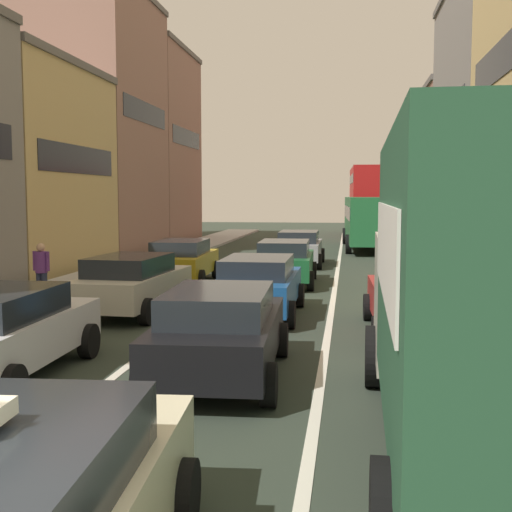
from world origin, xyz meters
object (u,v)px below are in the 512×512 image
at_px(sedan_right_lane_behind_truck, 416,298).
at_px(bus_mid_queue_primary, 370,218).
at_px(sedan_centre_lane_second, 220,330).
at_px(hatchback_centre_lane_third, 258,285).
at_px(sedan_left_lane_fourth, 182,260).
at_px(pedestrian_near_kerb, 41,268).
at_px(coupe_centre_lane_fourth, 285,261).
at_px(sedan_centre_lane_fifth, 299,247).
at_px(removalist_box_truck, 496,291).
at_px(bus_far_queue_secondary, 368,198).
at_px(sedan_left_lane_third, 132,282).

xyz_separation_m(sedan_right_lane_behind_truck, bus_mid_queue_primary, (-0.30, 22.91, 0.96)).
xyz_separation_m(sedan_centre_lane_second, sedan_right_lane_behind_truck, (3.53, 3.94, 0.00)).
relative_size(hatchback_centre_lane_third, sedan_left_lane_fourth, 0.99).
xyz_separation_m(sedan_left_lane_fourth, pedestrian_near_kerb, (-2.97, -4.29, 0.15)).
distance_m(sedan_centre_lane_second, coupe_centre_lane_fourth, 11.49).
relative_size(sedan_centre_lane_fifth, bus_mid_queue_primary, 0.41).
height_order(removalist_box_truck, sedan_right_lane_behind_truck, removalist_box_truck).
bearing_deg(sedan_centre_lane_second, hatchback_centre_lane_third, -0.89).
xyz_separation_m(sedan_left_lane_fourth, sedan_centre_lane_fifth, (3.54, 6.30, 0.00)).
distance_m(coupe_centre_lane_fourth, sedan_right_lane_behind_truck, 8.36).
bearing_deg(sedan_right_lane_behind_truck, hatchback_centre_lane_third, 64.18).
bearing_deg(sedan_right_lane_behind_truck, sedan_centre_lane_second, 136.23).
bearing_deg(sedan_left_lane_fourth, bus_far_queue_secondary, -15.75).
distance_m(hatchback_centre_lane_third, sedan_right_lane_behind_truck, 4.00).
bearing_deg(coupe_centre_lane_fourth, bus_mid_queue_primary, -13.40).
distance_m(coupe_centre_lane_fourth, pedestrian_near_kerb, 7.88).
height_order(hatchback_centre_lane_third, bus_far_queue_secondary, bus_far_queue_secondary).
bearing_deg(bus_mid_queue_primary, removalist_box_truck, 178.99).
bearing_deg(hatchback_centre_lane_third, sedan_left_lane_third, 90.57).
bearing_deg(bus_far_queue_secondary, removalist_box_truck, 178.92).
distance_m(sedan_left_lane_third, bus_mid_queue_primary, 22.34).
relative_size(sedan_centre_lane_second, sedan_right_lane_behind_truck, 1.00).
distance_m(removalist_box_truck, bus_mid_queue_primary, 29.97).
relative_size(sedan_left_lane_fourth, sedan_right_lane_behind_truck, 1.00).
bearing_deg(bus_far_queue_secondary, hatchback_centre_lane_third, 172.66).
height_order(bus_far_queue_secondary, pedestrian_near_kerb, bus_far_queue_secondary).
height_order(sedan_right_lane_behind_truck, bus_mid_queue_primary, bus_mid_queue_primary).
height_order(coupe_centre_lane_fourth, pedestrian_near_kerb, pedestrian_near_kerb).
distance_m(coupe_centre_lane_fourth, bus_far_queue_secondary, 28.48).
xyz_separation_m(sedan_centre_lane_fifth, bus_far_queue_secondary, (3.51, 22.08, 2.03)).
bearing_deg(sedan_left_lane_third, sedan_right_lane_behind_truck, -99.53).
bearing_deg(bus_mid_queue_primary, bus_far_queue_secondary, -2.97).
xyz_separation_m(hatchback_centre_lane_third, bus_mid_queue_primary, (3.36, 21.28, 0.96)).
height_order(removalist_box_truck, coupe_centre_lane_fourth, removalist_box_truck).
bearing_deg(sedan_left_lane_third, bus_mid_queue_primary, -13.76).
height_order(removalist_box_truck, pedestrian_near_kerb, removalist_box_truck).
xyz_separation_m(removalist_box_truck, sedan_centre_lane_second, (-3.64, 3.12, -1.18)).
bearing_deg(sedan_centre_lane_second, coupe_centre_lane_fourth, -2.00).
relative_size(bus_mid_queue_primary, pedestrian_near_kerb, 6.37).
height_order(sedan_centre_lane_fifth, pedestrian_near_kerb, pedestrian_near_kerb).
height_order(coupe_centre_lane_fourth, bus_far_queue_secondary, bus_far_queue_secondary).
relative_size(sedan_centre_lane_fifth, pedestrian_near_kerb, 2.59).
bearing_deg(removalist_box_truck, sedan_right_lane_behind_truck, 1.95).
height_order(sedan_left_lane_fourth, sedan_centre_lane_fifth, same).
height_order(coupe_centre_lane_fourth, sedan_centre_lane_fifth, same).
bearing_deg(sedan_right_lane_behind_truck, sedan_left_lane_fourth, 42.01).
distance_m(sedan_left_lane_fourth, sedan_centre_lane_fifth, 7.22).
bearing_deg(sedan_left_lane_fourth, bus_mid_queue_primary, -25.38).
bearing_deg(sedan_left_lane_third, bus_far_queue_secondary, -7.91).
bearing_deg(bus_far_queue_secondary, sedan_centre_lane_fifth, 169.69).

